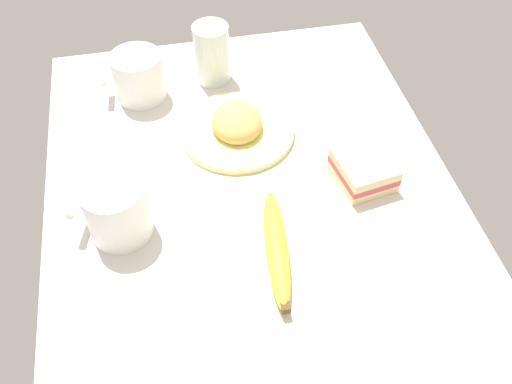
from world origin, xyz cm
name	(u,v)px	position (x,y,z in cm)	size (l,w,h in cm)	color
tabletop	(256,209)	(0.00, 0.00, 1.00)	(90.00, 64.00, 2.00)	beige
plate_of_food	(237,127)	(16.25, -0.02, 3.55)	(19.66, 19.66, 5.42)	#EAE58C
coffee_mug_black	(117,209)	(-0.83, 20.34, 6.87)	(9.11, 11.65, 9.46)	white
coffee_mug_milky	(138,76)	(29.94, 15.42, 6.47)	(9.04, 11.39, 8.67)	white
sandwich_side	(364,170)	(1.79, -17.67, 4.20)	(10.24, 9.50, 4.40)	beige
glass_of_milk	(212,57)	(32.39, 1.67, 6.82)	(6.57, 6.57, 11.14)	silver
banana	(277,248)	(-9.59, -1.01, 3.62)	(20.64, 5.77, 3.24)	yellow
paper_napkin	(400,359)	(-28.17, -12.50, 2.15)	(13.13, 13.13, 0.30)	white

